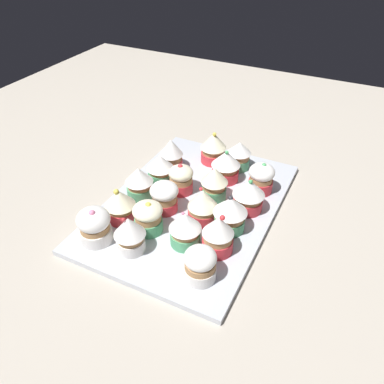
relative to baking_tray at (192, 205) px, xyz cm
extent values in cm
cube|color=#B2A899|center=(0.00, 0.00, -2.10)|extent=(180.00, 180.00, 3.00)
cube|color=silver|center=(0.00, 0.00, 0.00)|extent=(48.17, 33.81, 1.20)
cylinder|color=white|center=(-17.60, -10.24, 1.83)|extent=(5.53, 5.53, 2.46)
cylinder|color=#AD7F51|center=(-17.60, -10.24, 3.69)|extent=(5.27, 5.27, 1.26)
ellipsoid|color=white|center=(-17.60, -10.24, 5.37)|extent=(5.54, 5.54, 3.51)
cylinder|color=#D1333D|center=(-10.30, -10.30, 1.95)|extent=(5.73, 5.73, 2.69)
cylinder|color=#AD7F51|center=(-10.30, -10.30, 4.06)|extent=(5.33, 5.33, 1.53)
cone|color=white|center=(-10.30, -10.30, 6.65)|extent=(5.80, 5.80, 3.64)
sphere|color=red|center=(-9.91, -10.81, 8.32)|extent=(1.02, 1.02, 1.02)
cylinder|color=#4C9E6B|center=(-3.93, -10.08, 1.93)|extent=(5.94, 5.94, 2.66)
cylinder|color=#AD7F51|center=(-3.93, -10.08, 4.05)|extent=(5.61, 5.61, 1.58)
cone|color=white|center=(-3.93, -10.08, 6.53)|extent=(6.65, 6.65, 3.39)
sphere|color=#333338|center=(-3.82, -9.88, 8.09)|extent=(0.89, 0.89, 0.89)
cylinder|color=#D1333D|center=(3.32, -11.23, 1.86)|extent=(6.06, 6.06, 2.52)
cylinder|color=#AD7F51|center=(3.32, -11.23, 3.80)|extent=(5.52, 5.52, 1.36)
cone|color=white|center=(3.32, -11.23, 6.22)|extent=(6.63, 6.63, 3.48)
sphere|color=#4CB266|center=(3.15, -11.39, 7.83)|extent=(0.88, 0.88, 0.88)
cylinder|color=#D1333D|center=(10.71, -11.51, 1.99)|extent=(5.35, 5.35, 2.78)
cylinder|color=#AD7F51|center=(10.71, -11.51, 3.96)|extent=(4.96, 4.96, 1.17)
ellipsoid|color=white|center=(10.71, -11.51, 5.60)|extent=(5.64, 5.64, 3.51)
sphere|color=#4CB266|center=(11.00, -11.71, 7.20)|extent=(1.01, 1.01, 1.01)
cylinder|color=#4C9E6B|center=(-11.29, -4.19, 1.80)|extent=(5.65, 5.65, 2.40)
cylinder|color=#AD7F51|center=(-11.29, -4.19, 3.66)|extent=(5.11, 5.11, 1.31)
cone|color=white|center=(-11.29, -4.19, 6.07)|extent=(6.09, 6.09, 3.51)
sphere|color=pink|center=(-11.29, -3.84, 7.73)|extent=(0.61, 0.61, 0.61)
cylinder|color=#D1333D|center=(-3.75, -4.23, 1.80)|extent=(5.93, 5.93, 2.40)
cylinder|color=#AD7F51|center=(-3.75, -4.23, 3.51)|extent=(5.65, 5.65, 1.02)
cone|color=#F4EDC6|center=(-3.75, -4.23, 5.99)|extent=(6.02, 6.02, 3.93)
sphere|color=red|center=(-3.39, -3.64, 7.84)|extent=(0.77, 0.77, 0.77)
cylinder|color=#4C9E6B|center=(3.71, -3.44, 1.97)|extent=(5.21, 5.21, 2.74)
cylinder|color=#AD7F51|center=(3.71, -3.44, 4.11)|extent=(4.76, 4.76, 1.53)
cone|color=#F4EDC6|center=(3.71, -3.44, 6.67)|extent=(5.77, 5.77, 3.60)
cylinder|color=#D1333D|center=(11.37, -2.89, 1.92)|extent=(6.11, 6.11, 2.63)
cylinder|color=#AD7F51|center=(11.37, -2.89, 3.90)|extent=(5.45, 5.45, 1.33)
cone|color=white|center=(11.37, -2.89, 6.33)|extent=(6.58, 6.58, 3.54)
sphere|color=#4CB266|center=(11.18, -3.03, 7.97)|extent=(0.88, 0.88, 0.88)
cylinder|color=#4C9E6B|center=(17.39, -3.81, 1.89)|extent=(5.26, 5.26, 2.59)
cylinder|color=#AD7F51|center=(17.39, -3.81, 3.94)|extent=(5.02, 5.02, 1.51)
cone|color=white|center=(17.39, -3.81, 6.11)|extent=(5.68, 5.68, 2.81)
cylinder|color=white|center=(-17.18, 3.97, 1.82)|extent=(5.23, 5.23, 2.44)
cylinder|color=#AD7F51|center=(-17.18, 3.97, 3.71)|extent=(4.74, 4.74, 1.34)
cone|color=white|center=(-17.18, 3.97, 6.27)|extent=(5.85, 5.85, 3.78)
sphere|color=red|center=(-17.67, 4.55, 8.06)|extent=(0.65, 0.65, 0.65)
cylinder|color=#4C9E6B|center=(-11.21, 3.85, 1.93)|extent=(5.54, 5.54, 2.66)
cylinder|color=#AD7F51|center=(-11.21, 3.85, 3.91)|extent=(5.06, 5.06, 1.31)
ellipsoid|color=#F4EDC6|center=(-11.21, 3.85, 5.49)|extent=(5.81, 5.81, 3.10)
sphere|color=#EAD64C|center=(-11.16, 3.59, 6.87)|extent=(1.20, 1.20, 1.20)
cylinder|color=#D1333D|center=(-4.36, 4.14, 1.78)|extent=(5.36, 5.36, 2.37)
cylinder|color=#AD7F51|center=(-4.36, 4.14, 3.71)|extent=(5.10, 5.10, 1.49)
ellipsoid|color=white|center=(-4.36, 4.14, 5.49)|extent=(5.88, 5.88, 3.45)
cylinder|color=#D1333D|center=(2.87, 4.11, 1.88)|extent=(5.22, 5.22, 2.57)
cylinder|color=#AD7F51|center=(2.87, 4.11, 3.80)|extent=(5.00, 5.00, 1.27)
ellipsoid|color=#F4EDC6|center=(2.87, 4.11, 5.40)|extent=(5.37, 5.37, 3.21)
sphere|color=red|center=(3.08, 4.33, 6.83)|extent=(1.20, 1.20, 1.20)
cylinder|color=#D1333D|center=(17.29, 2.77, 1.83)|extent=(5.99, 5.99, 2.46)
cylinder|color=#AD7F51|center=(17.29, 2.77, 3.78)|extent=(5.33, 5.33, 1.44)
cone|color=#F4EDC6|center=(17.29, 2.77, 6.45)|extent=(6.31, 6.31, 3.90)
sphere|color=#EAD64C|center=(17.07, 2.53, 8.26)|extent=(0.96, 0.96, 0.96)
cylinder|color=white|center=(-17.95, 11.30, 1.93)|extent=(6.11, 6.11, 2.65)
cylinder|color=#AD7F51|center=(-17.95, 11.30, 3.83)|extent=(5.49, 5.49, 1.15)
ellipsoid|color=white|center=(-17.95, 11.30, 5.68)|extent=(6.28, 6.28, 4.27)
sphere|color=pink|center=(-18.36, 10.85, 7.64)|extent=(1.20, 1.20, 1.20)
cylinder|color=#D1333D|center=(-10.83, 10.48, 1.85)|extent=(5.75, 5.75, 2.49)
cylinder|color=#AD7F51|center=(-10.83, 10.48, 3.66)|extent=(5.21, 5.21, 1.13)
cone|color=#F4EDC6|center=(-10.83, 10.48, 5.95)|extent=(6.11, 6.11, 3.46)
sphere|color=#EAD64C|center=(-11.06, 10.81, 7.52)|extent=(1.09, 1.09, 1.09)
cylinder|color=#4C9E6B|center=(-2.98, 11.05, 1.98)|extent=(5.56, 5.56, 2.76)
cylinder|color=#AD7F51|center=(-2.98, 11.05, 4.01)|extent=(5.06, 5.06, 1.30)
cone|color=white|center=(-2.98, 11.05, 6.36)|extent=(6.04, 6.04, 3.40)
cylinder|color=#4C9E6B|center=(3.97, 9.94, 1.94)|extent=(5.69, 5.69, 2.68)
cylinder|color=#AD7F51|center=(3.97, 9.94, 3.81)|extent=(5.06, 5.06, 1.06)
cone|color=white|center=(3.97, 9.94, 6.00)|extent=(6.16, 6.16, 3.33)
cylinder|color=#D1333D|center=(10.18, 10.49, 1.75)|extent=(5.24, 5.24, 2.29)
cylinder|color=#AD7F51|center=(10.18, 10.49, 3.63)|extent=(4.91, 4.91, 1.47)
cone|color=white|center=(10.18, 10.49, 6.34)|extent=(5.58, 5.58, 3.96)
camera|label=1|loc=(-57.64, -28.55, 52.15)|focal=36.10mm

